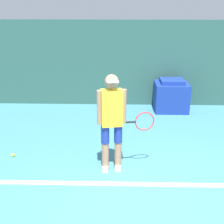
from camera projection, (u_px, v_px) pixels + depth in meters
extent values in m
plane|color=teal|center=(147.00, 207.00, 4.43)|extent=(24.00, 24.00, 0.00)
cube|color=#2D564C|center=(135.00, 64.00, 8.42)|extent=(24.00, 0.10, 2.30)
cube|color=white|center=(144.00, 184.00, 4.96)|extent=(21.60, 0.10, 0.01)
cylinder|color=#A37556|center=(105.00, 156.00, 5.33)|extent=(0.12, 0.12, 0.51)
cylinder|color=navy|center=(105.00, 134.00, 5.19)|extent=(0.14, 0.14, 0.31)
cube|color=white|center=(105.00, 167.00, 5.40)|extent=(0.10, 0.24, 0.08)
cylinder|color=#A37556|center=(118.00, 155.00, 5.36)|extent=(0.12, 0.12, 0.51)
cylinder|color=navy|center=(118.00, 133.00, 5.22)|extent=(0.14, 0.14, 0.31)
cube|color=white|center=(118.00, 166.00, 5.44)|extent=(0.10, 0.24, 0.08)
cube|color=yellow|center=(112.00, 108.00, 5.05)|extent=(0.37, 0.26, 0.61)
sphere|color=#A37556|center=(112.00, 81.00, 4.90)|extent=(0.22, 0.22, 0.22)
cube|color=white|center=(113.00, 82.00, 4.80)|extent=(0.20, 0.15, 0.02)
cylinder|color=#A37556|center=(100.00, 107.00, 5.02)|extent=(0.09, 0.09, 0.57)
cylinder|color=#A37556|center=(124.00, 106.00, 5.07)|extent=(0.09, 0.09, 0.57)
cylinder|color=black|center=(129.00, 122.00, 5.19)|extent=(0.21, 0.07, 0.03)
torus|color=red|center=(145.00, 121.00, 5.22)|extent=(0.33, 0.08, 0.33)
sphere|color=#D1E533|center=(13.00, 155.00, 5.84)|extent=(0.07, 0.07, 0.07)
cube|color=navy|center=(171.00, 97.00, 8.20)|extent=(0.86, 0.77, 0.74)
cube|color=navy|center=(172.00, 81.00, 8.06)|extent=(0.60, 0.54, 0.10)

